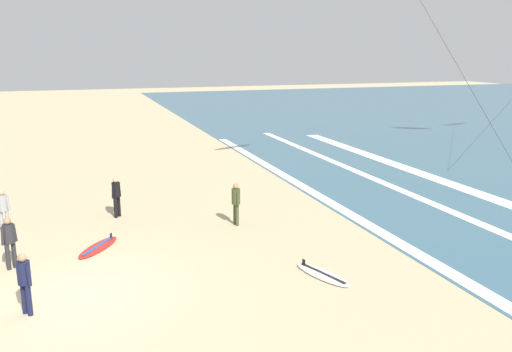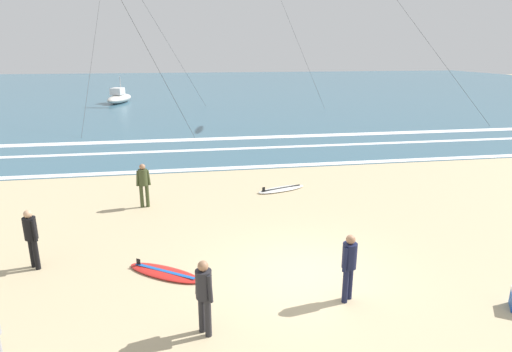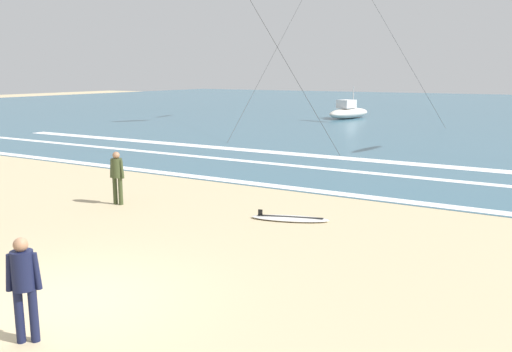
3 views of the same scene
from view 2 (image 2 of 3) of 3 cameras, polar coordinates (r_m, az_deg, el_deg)
The scene contains 12 objects.
ground_plane at distance 11.06m, azimuth 6.37°, elevation -13.02°, with size 160.00×160.00×0.00m, color tan.
ocean_surface at distance 64.45m, azimuth -7.21°, elevation 11.56°, with size 140.00×90.00×0.01m, color #386075.
wave_foam_shoreline at distance 20.36m, azimuth -4.69°, elevation 1.02°, with size 44.48×0.54×0.01m, color white.
wave_foam_mid_break at distance 24.43m, azimuth -2.15°, elevation 3.68°, with size 51.00×0.52×0.01m, color white.
wave_foam_outer_break at distance 27.32m, azimuth -3.31°, elevation 5.04°, with size 46.38×0.92×0.01m, color white.
surfer_right_near at distance 12.30m, azimuth -27.84°, elevation -6.85°, with size 0.43×0.42×1.60m.
surfer_left_far at distance 8.60m, azimuth -6.96°, elevation -15.00°, with size 0.37×0.46×1.60m.
surfer_foreground_main at distance 9.78m, azimuth 12.32°, elevation -11.14°, with size 0.45×0.39×1.60m.
surfer_left_near at distance 15.62m, azimuth -14.81°, elevation -0.71°, with size 0.51×0.32×1.60m.
surfboard_left_pile at distance 11.25m, azimuth -12.11°, elevation -12.50°, with size 2.07×1.68×0.25m.
surfboard_right_spare at distance 17.22m, azimuth 3.39°, elevation -1.75°, with size 2.18×1.24×0.25m.
offshore_boat at distance 48.23m, azimuth -17.79°, elevation 9.93°, with size 2.82×5.45×2.70m.
Camera 2 is at (-2.77, -9.23, 5.44)m, focal length 29.96 mm.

